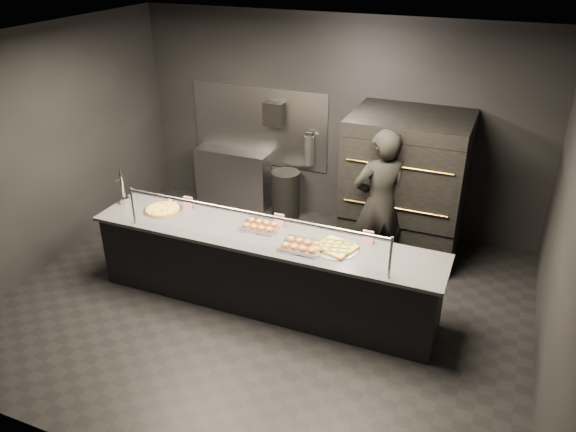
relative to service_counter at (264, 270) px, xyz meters
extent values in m
plane|color=black|center=(0.00, 0.00, -0.46)|extent=(6.00, 6.00, 0.00)
plane|color=black|center=(0.00, 0.00, 2.54)|extent=(6.00, 6.00, 0.00)
cube|color=black|center=(0.00, 2.50, 1.04)|extent=(6.00, 0.04, 3.00)
cube|color=black|center=(0.00, -2.50, 1.04)|extent=(6.00, 0.04, 3.00)
cube|color=black|center=(-3.00, 0.00, 1.04)|extent=(0.04, 5.00, 3.00)
cube|color=black|center=(3.00, 0.00, 1.04)|extent=(0.04, 5.00, 3.00)
cube|color=#99999E|center=(-1.20, 2.48, 0.84)|extent=(2.20, 0.02, 1.20)
cube|color=black|center=(0.00, 0.00, -0.02)|extent=(4.00, 0.70, 0.88)
cube|color=#38383D|center=(0.00, 0.00, 0.44)|extent=(4.10, 0.78, 0.04)
cylinder|color=#99999E|center=(-1.50, -0.30, 0.68)|extent=(0.03, 0.03, 0.45)
cylinder|color=#99999E|center=(1.50, -0.30, 0.68)|extent=(0.03, 0.03, 0.45)
cylinder|color=#99999E|center=(0.00, -0.30, 0.88)|extent=(3.00, 0.04, 0.04)
cube|color=black|center=(1.20, 1.90, -0.16)|extent=(1.50, 1.15, 0.60)
cube|color=black|center=(1.20, 1.90, 0.44)|extent=(1.50, 1.20, 0.55)
cube|color=black|center=(1.20, 1.90, 0.99)|extent=(1.50, 1.20, 0.55)
cube|color=black|center=(1.20, 1.90, 1.36)|extent=(1.50, 1.20, 0.18)
cylinder|color=gold|center=(1.20, 1.28, 0.44)|extent=(1.30, 0.02, 0.02)
cylinder|color=gold|center=(1.20, 1.28, 0.99)|extent=(1.30, 0.02, 0.02)
cube|color=#99999E|center=(-1.60, 2.32, -0.01)|extent=(1.20, 0.35, 0.90)
cube|color=black|center=(-0.90, 2.39, 1.09)|extent=(0.30, 0.20, 0.35)
cylinder|color=#B2B2B7|center=(-0.35, 2.40, 0.59)|extent=(0.14, 0.14, 0.45)
cube|color=black|center=(-0.35, 2.40, 0.84)|extent=(0.10, 0.06, 0.06)
cylinder|color=silver|center=(-1.95, 0.09, 0.49)|extent=(0.13, 0.13, 0.07)
cylinder|color=silver|center=(-1.95, 0.09, 0.66)|extent=(0.05, 0.05, 0.33)
cylinder|color=silver|center=(-1.95, 0.02, 0.80)|extent=(0.02, 0.09, 0.02)
cone|color=black|center=(-1.95, 0.09, 0.88)|extent=(0.05, 0.05, 0.13)
cylinder|color=silver|center=(-1.39, 0.10, 0.46)|extent=(0.47, 0.47, 0.01)
cylinder|color=#B8853B|center=(-1.39, 0.10, 0.47)|extent=(0.41, 0.41, 0.02)
cylinder|color=gold|center=(-1.39, 0.10, 0.49)|extent=(0.36, 0.36, 0.01)
cube|color=silver|center=(-0.10, 0.15, 0.47)|extent=(0.48, 0.39, 0.02)
ellipsoid|color=#B27126|center=(-0.24, 0.08, 0.50)|extent=(0.08, 0.08, 0.05)
ellipsoid|color=#B27126|center=(-0.24, 0.22, 0.50)|extent=(0.08, 0.08, 0.05)
ellipsoid|color=#B27126|center=(-0.15, 0.08, 0.50)|extent=(0.08, 0.08, 0.05)
ellipsoid|color=#B27126|center=(-0.15, 0.22, 0.50)|extent=(0.08, 0.08, 0.05)
ellipsoid|color=#B27126|center=(-0.05, 0.08, 0.50)|extent=(0.08, 0.08, 0.05)
ellipsoid|color=#B27126|center=(-0.05, 0.22, 0.50)|extent=(0.08, 0.08, 0.05)
ellipsoid|color=#B27126|center=(0.04, 0.08, 0.50)|extent=(0.08, 0.08, 0.05)
ellipsoid|color=#B27126|center=(0.04, 0.22, 0.50)|extent=(0.08, 0.08, 0.05)
cube|color=silver|center=(0.50, -0.10, 0.47)|extent=(0.48, 0.38, 0.02)
ellipsoid|color=#B27126|center=(0.35, -0.17, 0.50)|extent=(0.08, 0.08, 0.05)
ellipsoid|color=#B27126|center=(0.35, -0.02, 0.50)|extent=(0.08, 0.08, 0.05)
ellipsoid|color=#B27126|center=(0.45, -0.17, 0.50)|extent=(0.08, 0.08, 0.05)
ellipsoid|color=#B27126|center=(0.45, -0.02, 0.50)|extent=(0.08, 0.08, 0.05)
ellipsoid|color=#B27126|center=(0.55, -0.17, 0.50)|extent=(0.08, 0.08, 0.05)
ellipsoid|color=#B27126|center=(0.55, -0.02, 0.50)|extent=(0.08, 0.08, 0.05)
ellipsoid|color=#B27126|center=(0.65, -0.17, 0.50)|extent=(0.08, 0.08, 0.05)
ellipsoid|color=#B27126|center=(0.65, -0.02, 0.50)|extent=(0.08, 0.08, 0.05)
cylinder|color=silver|center=(0.85, 0.02, 0.46)|extent=(0.49, 0.49, 0.01)
cube|color=#B8853B|center=(0.85, 0.02, 0.48)|extent=(0.48, 0.45, 0.02)
cube|color=gold|center=(0.85, 0.02, 0.49)|extent=(0.45, 0.43, 0.01)
cube|color=#47972F|center=(0.85, 0.02, 0.50)|extent=(0.43, 0.40, 0.01)
cylinder|color=silver|center=(-1.40, 0.28, 0.50)|extent=(0.06, 0.06, 0.09)
cylinder|color=silver|center=(-1.31, 0.28, 0.49)|extent=(0.04, 0.04, 0.07)
cube|color=white|center=(-1.13, 0.28, 0.53)|extent=(0.12, 0.04, 0.15)
cube|color=white|center=(0.08, 0.28, 0.53)|extent=(0.12, 0.04, 0.15)
cube|color=white|center=(1.13, 0.28, 0.53)|extent=(0.12, 0.04, 0.15)
cylinder|color=black|center=(-0.65, 2.22, -0.10)|extent=(0.43, 0.43, 0.72)
imported|color=black|center=(1.03, 1.21, 0.49)|extent=(0.84, 0.77, 1.92)
camera|label=1|loc=(2.36, -4.97, 3.50)|focal=35.00mm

